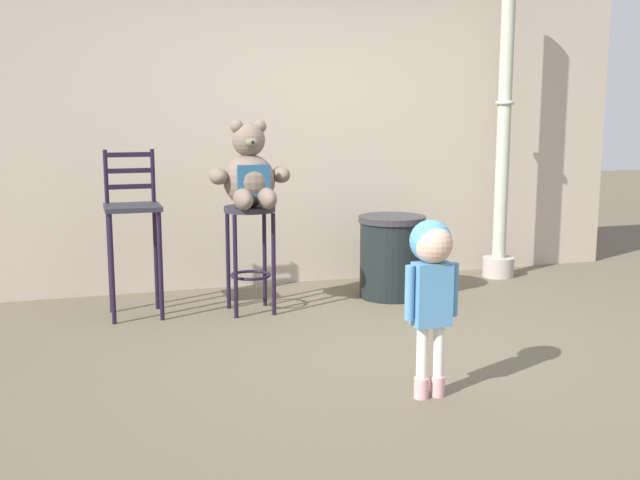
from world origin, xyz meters
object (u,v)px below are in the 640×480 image
at_px(trash_bin, 392,256).
at_px(teddy_bear, 250,175).
at_px(lamppost, 502,160).
at_px(bar_stool_with_teddy, 250,237).
at_px(child_walking, 431,270).
at_px(bar_chair_empty, 133,219).

bearing_deg(trash_bin, teddy_bear, -173.22).
relative_size(teddy_bear, lamppost, 0.23).
bearing_deg(lamppost, teddy_bear, -166.90).
xyz_separation_m(bar_stool_with_teddy, child_walking, (0.53, -2.02, 0.12)).
height_order(trash_bin, bar_chair_empty, bar_chair_empty).
height_order(bar_stool_with_teddy, teddy_bear, teddy_bear).
bearing_deg(bar_stool_with_teddy, teddy_bear, -90.00).
relative_size(lamppost, bar_chair_empty, 2.22).
height_order(bar_stool_with_teddy, lamppost, lamppost).
distance_m(teddy_bear, child_walking, 2.09).
bearing_deg(teddy_bear, lamppost, 13.10).
bearing_deg(lamppost, child_walking, -127.06).
height_order(teddy_bear, child_walking, teddy_bear).
height_order(teddy_bear, bar_chair_empty, teddy_bear).
distance_m(bar_stool_with_teddy, lamppost, 2.57).
bearing_deg(bar_stool_with_teddy, trash_bin, 5.33).
height_order(teddy_bear, trash_bin, teddy_bear).
bearing_deg(lamppost, bar_stool_with_teddy, -167.59).
relative_size(bar_stool_with_teddy, bar_chair_empty, 0.66).
height_order(lamppost, bar_chair_empty, lamppost).
xyz_separation_m(teddy_bear, trash_bin, (1.21, 0.14, -0.71)).
relative_size(teddy_bear, trash_bin, 0.95).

